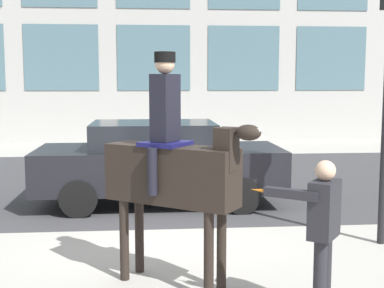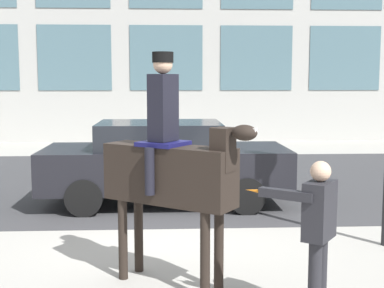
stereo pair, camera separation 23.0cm
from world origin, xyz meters
name	(u,v)px [view 2 (the right image)]	position (x,y,z in m)	size (l,w,h in m)	color
ground_plane	(170,238)	(0.00, 0.00, 0.00)	(80.00, 80.00, 0.00)	#9E9B93
road_surface	(168,180)	(0.00, 4.75, 0.00)	(19.74, 8.50, 0.01)	#38383A
mounted_horse_lead	(171,169)	(0.00, -1.83, 1.37)	(1.73, 1.33, 2.69)	black
pedestrian_bystander	(317,228)	(1.41, -2.86, 0.95)	(0.90, 0.51, 1.61)	#232328
street_car_near_lane	(164,161)	(-0.08, 2.29, 0.83)	(4.63, 1.99, 1.58)	black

